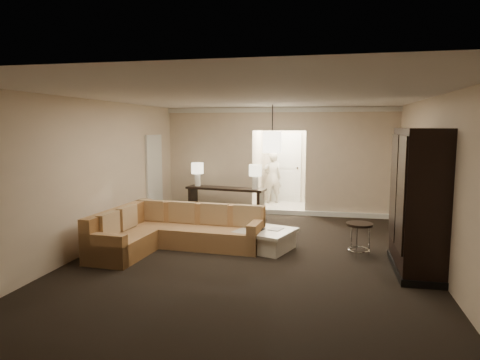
% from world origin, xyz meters
% --- Properties ---
extents(ground, '(8.00, 8.00, 0.00)m').
position_xyz_m(ground, '(0.00, 0.00, 0.00)').
color(ground, black).
rests_on(ground, ground).
extents(wall_back, '(6.00, 0.04, 2.80)m').
position_xyz_m(wall_back, '(0.00, 4.00, 1.40)').
color(wall_back, '#C9B498').
rests_on(wall_back, ground).
extents(wall_front, '(6.00, 0.04, 2.80)m').
position_xyz_m(wall_front, '(0.00, -4.00, 1.40)').
color(wall_front, '#C9B498').
rests_on(wall_front, ground).
extents(wall_left, '(0.04, 8.00, 2.80)m').
position_xyz_m(wall_left, '(-3.00, 0.00, 1.40)').
color(wall_left, '#C9B498').
rests_on(wall_left, ground).
extents(wall_right, '(0.04, 8.00, 2.80)m').
position_xyz_m(wall_right, '(3.00, 0.00, 1.40)').
color(wall_right, '#C9B498').
rests_on(wall_right, ground).
extents(ceiling, '(6.00, 8.00, 0.02)m').
position_xyz_m(ceiling, '(0.00, 0.00, 2.80)').
color(ceiling, silver).
rests_on(ceiling, wall_back).
extents(crown_molding, '(6.00, 0.10, 0.12)m').
position_xyz_m(crown_molding, '(0.00, 3.95, 2.73)').
color(crown_molding, white).
rests_on(crown_molding, wall_back).
extents(baseboard, '(6.00, 0.10, 0.12)m').
position_xyz_m(baseboard, '(0.00, 3.95, 0.06)').
color(baseboard, white).
rests_on(baseboard, ground).
extents(side_door, '(0.05, 0.90, 2.10)m').
position_xyz_m(side_door, '(-2.97, 2.80, 1.05)').
color(side_door, white).
rests_on(side_door, ground).
extents(foyer, '(1.44, 2.02, 2.80)m').
position_xyz_m(foyer, '(0.00, 5.34, 1.30)').
color(foyer, white).
rests_on(foyer, ground).
extents(sectional_sofa, '(2.83, 2.21, 0.81)m').
position_xyz_m(sectional_sofa, '(-1.59, 0.33, 0.32)').
color(sectional_sofa, brown).
rests_on(sectional_sofa, ground).
extents(coffee_table, '(1.21, 1.21, 0.40)m').
position_xyz_m(coffee_table, '(0.17, 0.63, 0.20)').
color(coffee_table, silver).
rests_on(coffee_table, ground).
extents(console_table, '(2.07, 0.75, 0.78)m').
position_xyz_m(console_table, '(-1.23, 3.20, 0.47)').
color(console_table, black).
rests_on(console_table, ground).
extents(armoire, '(0.68, 1.58, 2.28)m').
position_xyz_m(armoire, '(2.69, -0.06, 1.09)').
color(armoire, black).
rests_on(armoire, ground).
extents(drink_table, '(0.48, 0.48, 0.59)m').
position_xyz_m(drink_table, '(1.86, 0.61, 0.43)').
color(drink_table, black).
rests_on(drink_table, ground).
extents(table_lamp_left, '(0.31, 0.31, 0.60)m').
position_xyz_m(table_lamp_left, '(-2.01, 3.31, 1.18)').
color(table_lamp_left, white).
rests_on(table_lamp_left, console_table).
extents(table_lamp_right, '(0.31, 0.31, 0.60)m').
position_xyz_m(table_lamp_right, '(-0.46, 3.09, 1.18)').
color(table_lamp_right, white).
rests_on(table_lamp_right, console_table).
extents(pendant_light, '(0.38, 0.38, 1.09)m').
position_xyz_m(pendant_light, '(0.00, 2.70, 1.95)').
color(pendant_light, black).
rests_on(pendant_light, ceiling).
extents(person, '(0.73, 0.61, 1.71)m').
position_xyz_m(person, '(-0.38, 5.60, 0.85)').
color(person, beige).
rests_on(person, ground).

